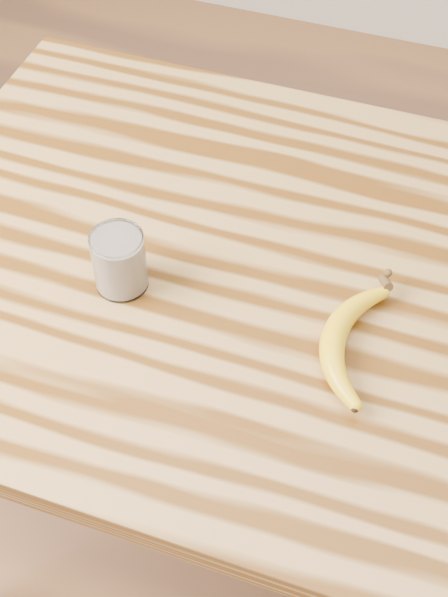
% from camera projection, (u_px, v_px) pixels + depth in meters
% --- Properties ---
extents(table, '(1.20, 0.80, 0.90)m').
position_uv_depth(table, '(303.00, 340.00, 1.21)').
color(table, '#A37941').
rests_on(table, ground).
extents(smoothie_glass, '(0.07, 0.07, 0.09)m').
position_uv_depth(smoothie_glass, '(119.00, 261.00, 1.08)').
color(smoothie_glass, white).
rests_on(smoothie_glass, table).
extents(banana, '(0.11, 0.27, 0.03)m').
position_uv_depth(banana, '(333.00, 337.00, 1.04)').
color(banana, yellow).
rests_on(banana, table).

